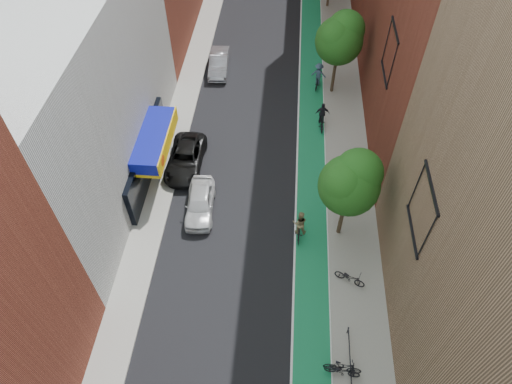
% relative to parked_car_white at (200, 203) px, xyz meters
% --- Properties ---
extents(bike_lane, '(2.00, 68.00, 0.01)m').
position_rel_parked_car_white_xyz_m(bike_lane, '(7.00, 14.85, -0.71)').
color(bike_lane, '#157954').
rests_on(bike_lane, ground).
extents(sidewalk_left, '(2.00, 68.00, 0.15)m').
position_rel_parked_car_white_xyz_m(sidewalk_left, '(-3.00, 14.85, -0.64)').
color(sidewalk_left, gray).
rests_on(sidewalk_left, ground).
extents(sidewalk_right, '(3.00, 68.00, 0.15)m').
position_rel_parked_car_white_xyz_m(sidewalk_right, '(9.50, 14.85, -0.64)').
color(sidewalk_right, gray).
rests_on(sidewalk_right, ground).
extents(building_left_white, '(8.00, 20.00, 12.00)m').
position_rel_parked_car_white_xyz_m(building_left_white, '(-8.00, 2.85, 5.28)').
color(building_left_white, silver).
rests_on(building_left_white, ground).
extents(tree_near, '(3.40, 3.36, 6.42)m').
position_rel_parked_car_white_xyz_m(tree_near, '(8.65, -1.13, 3.94)').
color(tree_near, '#332619').
rests_on(tree_near, ground).
extents(tree_mid, '(3.55, 3.53, 6.74)m').
position_rel_parked_car_white_xyz_m(tree_mid, '(8.65, 12.87, 4.17)').
color(tree_mid, '#332619').
rests_on(tree_mid, ground).
extents(parked_car_white, '(1.95, 4.30, 1.43)m').
position_rel_parked_car_white_xyz_m(parked_car_white, '(0.00, 0.00, 0.00)').
color(parked_car_white, silver).
rests_on(parked_car_white, ground).
extents(parked_car_black, '(2.35, 4.99, 1.38)m').
position_rel_parked_car_white_xyz_m(parked_car_black, '(-1.60, 3.77, -0.03)').
color(parked_car_black, black).
rests_on(parked_car_black, ground).
extents(parked_car_silver, '(1.71, 4.41, 1.43)m').
position_rel_parked_car_white_xyz_m(parked_car_silver, '(-0.81, 15.19, -0.00)').
color(parked_car_silver, gray).
rests_on(parked_car_silver, ground).
extents(cyclist_lane_near, '(0.87, 1.63, 2.12)m').
position_rel_parked_car_white_xyz_m(cyclist_lane_near, '(6.20, -1.52, 0.21)').
color(cyclist_lane_near, black).
rests_on(cyclist_lane_near, ground).
extents(cyclist_lane_mid, '(1.03, 1.90, 2.08)m').
position_rel_parked_car_white_xyz_m(cyclist_lane_mid, '(7.70, 8.58, 0.05)').
color(cyclist_lane_mid, black).
rests_on(cyclist_lane_mid, ground).
extents(cyclist_lane_far, '(1.29, 1.59, 2.15)m').
position_rel_parked_car_white_xyz_m(cyclist_lane_far, '(7.47, 13.48, 0.29)').
color(cyclist_lane_far, black).
rests_on(cyclist_lane_far, ground).
extents(parked_bike_near, '(1.79, 0.82, 0.91)m').
position_rel_parked_car_white_xyz_m(parked_bike_near, '(8.40, -9.67, -0.11)').
color(parked_bike_near, black).
rests_on(parked_bike_near, sidewalk_right).
extents(parked_bike_mid, '(1.89, 0.68, 1.11)m').
position_rel_parked_car_white_xyz_m(parked_bike_mid, '(8.40, -9.55, -0.01)').
color(parked_bike_mid, black).
rests_on(parked_bike_mid, sidewalk_right).
extents(parked_bike_far, '(1.85, 1.25, 0.92)m').
position_rel_parked_car_white_xyz_m(parked_bike_far, '(9.04, -4.55, -0.11)').
color(parked_bike_far, black).
rests_on(parked_bike_far, sidewalk_right).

